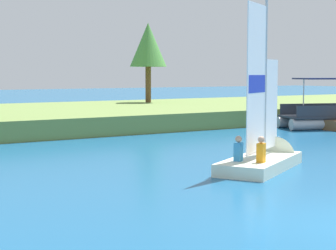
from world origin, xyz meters
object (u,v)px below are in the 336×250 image
(wooden_dock, at_px, (321,123))
(sailboat, at_px, (268,154))
(pontoon_boat, at_px, (331,116))
(shoreline_tree_centre, at_px, (148,45))

(wooden_dock, xyz_separation_m, sailboat, (-11.19, -7.93, 0.12))
(wooden_dock, distance_m, sailboat, 13.71)
(wooden_dock, height_order, pontoon_boat, pontoon_boat)
(sailboat, bearing_deg, shoreline_tree_centre, 40.09)
(wooden_dock, xyz_separation_m, pontoon_boat, (0.52, -0.24, 0.40))
(wooden_dock, distance_m, pontoon_boat, 0.70)
(sailboat, bearing_deg, pontoon_boat, 4.34)
(shoreline_tree_centre, xyz_separation_m, pontoon_boat, (3.64, -13.40, -4.29))
(shoreline_tree_centre, bearing_deg, pontoon_boat, -74.82)
(shoreline_tree_centre, height_order, sailboat, shoreline_tree_centre)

